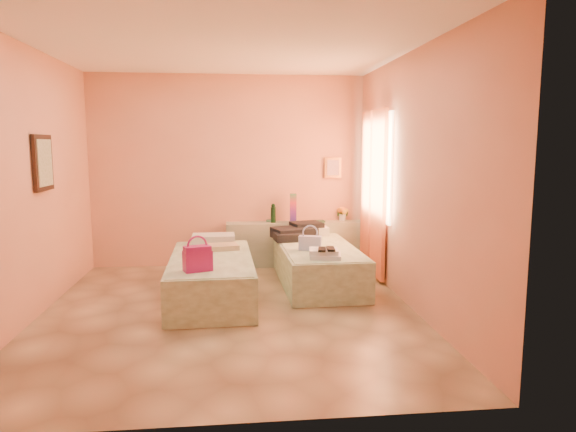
# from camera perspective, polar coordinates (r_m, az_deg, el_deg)

# --- Properties ---
(ground) EXTENTS (4.50, 4.50, 0.00)m
(ground) POSITION_cam_1_polar(r_m,az_deg,el_deg) (5.67, -6.54, -10.56)
(ground) COLOR tan
(ground) RESTS_ON ground
(room_walls) EXTENTS (4.02, 4.51, 2.81)m
(room_walls) POSITION_cam_1_polar(r_m,az_deg,el_deg) (5.94, -4.78, 7.86)
(room_walls) COLOR #E6A07A
(room_walls) RESTS_ON ground
(headboard_ledge) EXTENTS (2.05, 0.30, 0.65)m
(headboard_ledge) POSITION_cam_1_polar(r_m,az_deg,el_deg) (7.67, 0.84, -3.08)
(headboard_ledge) COLOR #9CA688
(headboard_ledge) RESTS_ON ground
(bed_left) EXTENTS (0.96, 2.02, 0.50)m
(bed_left) POSITION_cam_1_polar(r_m,az_deg,el_deg) (6.11, -8.49, -6.78)
(bed_left) COLOR beige
(bed_left) RESTS_ON ground
(bed_right) EXTENTS (0.96, 2.02, 0.50)m
(bed_right) POSITION_cam_1_polar(r_m,az_deg,el_deg) (6.70, 3.25, -5.40)
(bed_right) COLOR beige
(bed_right) RESTS_ON ground
(water_bottle) EXTENTS (0.09, 0.09, 0.26)m
(water_bottle) POSITION_cam_1_polar(r_m,az_deg,el_deg) (7.56, -1.65, 0.26)
(water_bottle) COLOR #13341B
(water_bottle) RESTS_ON headboard_ledge
(rainbow_box) EXTENTS (0.10, 0.10, 0.43)m
(rainbow_box) POSITION_cam_1_polar(r_m,az_deg,el_deg) (7.52, 0.57, 0.86)
(rainbow_box) COLOR #B71667
(rainbow_box) RESTS_ON headboard_ledge
(small_dish) EXTENTS (0.14, 0.14, 0.03)m
(small_dish) POSITION_cam_1_polar(r_m,az_deg,el_deg) (7.66, -2.03, -0.53)
(small_dish) COLOR #4D8E6B
(small_dish) RESTS_ON headboard_ledge
(green_book) EXTENTS (0.19, 0.15, 0.03)m
(green_book) POSITION_cam_1_polar(r_m,az_deg,el_deg) (7.60, 3.40, -0.61)
(green_book) COLOR #274931
(green_book) RESTS_ON headboard_ledge
(flower_vase) EXTENTS (0.21, 0.21, 0.25)m
(flower_vase) POSITION_cam_1_polar(r_m,az_deg,el_deg) (7.80, 6.09, 0.39)
(flower_vase) COLOR silver
(flower_vase) RESTS_ON headboard_ledge
(magenta_handbag) EXTENTS (0.32, 0.24, 0.26)m
(magenta_handbag) POSITION_cam_1_polar(r_m,az_deg,el_deg) (5.38, -10.02, -4.65)
(magenta_handbag) COLOR #B71667
(magenta_handbag) RESTS_ON bed_left
(khaki_garment) EXTENTS (0.41, 0.35, 0.06)m
(khaki_garment) POSITION_cam_1_polar(r_m,az_deg,el_deg) (6.45, -7.22, -3.42)
(khaki_garment) COLOR tan
(khaki_garment) RESTS_ON bed_left
(clothes_pile) EXTENTS (0.76, 0.76, 0.19)m
(clothes_pile) POSITION_cam_1_polar(r_m,az_deg,el_deg) (7.16, 1.07, -1.70)
(clothes_pile) COLOR black
(clothes_pile) RESTS_ON bed_right
(blue_handbag) EXTENTS (0.30, 0.19, 0.18)m
(blue_handbag) POSITION_cam_1_polar(r_m,az_deg,el_deg) (6.34, 2.47, -3.02)
(blue_handbag) COLOR #4351A1
(blue_handbag) RESTS_ON bed_right
(towel_stack) EXTENTS (0.40, 0.36, 0.10)m
(towel_stack) POSITION_cam_1_polar(r_m,az_deg,el_deg) (5.93, 4.19, -4.19)
(towel_stack) COLOR white
(towel_stack) RESTS_ON bed_right
(sandal_pair) EXTENTS (0.21, 0.26, 0.02)m
(sandal_pair) POSITION_cam_1_polar(r_m,az_deg,el_deg) (5.87, 4.30, -3.70)
(sandal_pair) COLOR black
(sandal_pair) RESTS_ON towel_stack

